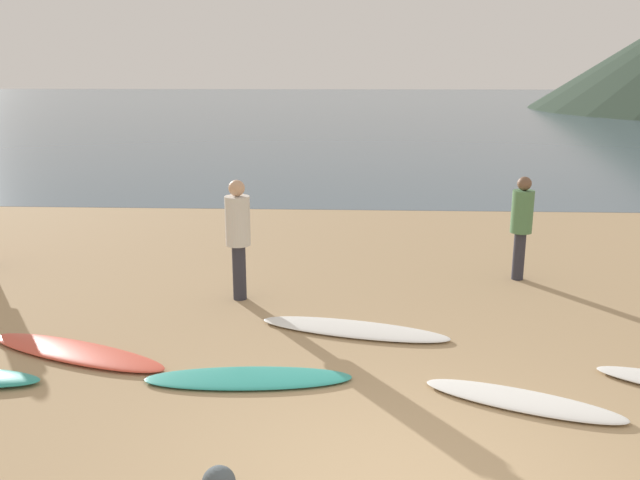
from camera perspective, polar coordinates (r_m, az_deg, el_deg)
ground_plane at (r=14.74m, az=4.42°, el=1.65°), size 120.00×120.00×0.20m
ocean_water at (r=65.15m, az=3.21°, el=11.69°), size 140.00×100.00×0.01m
surfboard_1 at (r=8.14m, az=-20.41°, el=-9.06°), size 2.48×1.36×0.08m
surfboard_2 at (r=7.10m, az=-6.21°, el=-11.80°), size 2.22×0.70×0.06m
surfboard_3 at (r=8.30m, az=2.96°, el=-7.70°), size 2.46×1.11×0.07m
surfboard_4 at (r=6.92m, az=17.14°, el=-13.14°), size 1.96×1.17×0.07m
person_0 at (r=9.22m, az=-7.12°, el=0.86°), size 0.35×0.35×1.72m
person_1 at (r=10.52m, az=17.06°, el=1.70°), size 0.33×0.33×1.62m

